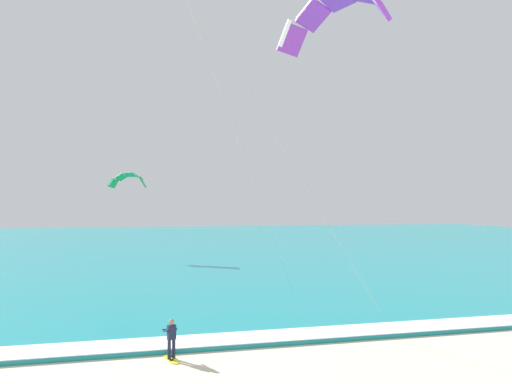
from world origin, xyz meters
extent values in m
cube|color=teal|center=(0.00, 73.50, 0.10)|extent=(200.00, 120.00, 0.20)
cube|color=white|center=(0.00, 14.50, 0.22)|extent=(200.00, 1.96, 0.04)
ellipsoid|color=yellow|center=(-3.95, 12.83, 0.03)|extent=(0.88, 1.47, 0.05)
cube|color=black|center=(-3.95, 13.06, 0.07)|extent=(0.17, 0.11, 0.04)
cube|color=black|center=(-3.95, 12.59, 0.07)|extent=(0.17, 0.11, 0.04)
cylinder|color=#191E38|center=(-4.05, 12.79, 0.42)|extent=(0.14, 0.14, 0.84)
cylinder|color=#191E38|center=(-3.86, 12.86, 0.42)|extent=(0.14, 0.14, 0.84)
cube|color=#191E38|center=(-3.95, 12.83, 1.14)|extent=(0.39, 0.30, 0.60)
sphere|color=#9E704C|center=(-3.95, 12.83, 1.58)|extent=(0.22, 0.22, 0.22)
cylinder|color=#191E38|center=(-4.18, 12.92, 1.19)|extent=(0.25, 0.51, 0.22)
cylinder|color=#191E38|center=(-3.84, 13.04, 1.19)|extent=(0.25, 0.51, 0.22)
cylinder|color=black|center=(-4.08, 13.19, 1.19)|extent=(0.53, 0.22, 0.04)
cube|color=#3F3F42|center=(-3.99, 12.94, 0.92)|extent=(0.14, 0.12, 0.10)
cube|color=purple|center=(6.22, 13.94, 16.72)|extent=(1.59, 1.96, 1.83)
cube|color=purple|center=(4.53, 18.70, 17.87)|extent=(1.97, 1.86, 1.44)
cube|color=white|center=(4.01, 18.46, 18.16)|extent=(0.84, 1.47, 0.96)
cube|color=purple|center=(3.54, 19.79, 16.72)|extent=(1.79, 1.27, 1.83)
cube|color=white|center=(3.02, 19.56, 17.01)|extent=(0.61, 1.02, 1.48)
cylinder|color=#B2B2B7|center=(1.20, 13.56, 8.96)|extent=(10.06, 0.77, 15.53)
cylinder|color=#B2B2B7|center=(-0.14, 16.49, 8.96)|extent=(7.39, 6.63, 15.53)
cube|color=green|center=(-6.07, 48.35, 9.27)|extent=(0.89, 1.29, 1.27)
cube|color=white|center=(-6.27, 48.04, 9.49)|extent=(0.65, 0.51, 1.00)
cube|color=green|center=(-6.66, 49.17, 10.02)|extent=(1.27, 1.42, 1.03)
cube|color=white|center=(-6.86, 48.87, 10.25)|extent=(0.93, 0.69, 0.66)
cube|color=green|center=(-7.60, 49.96, 10.29)|extent=(1.49, 1.42, 0.55)
cube|color=white|center=(-7.81, 49.66, 10.52)|extent=(1.03, 0.77, 0.16)
cube|color=green|center=(-8.69, 50.54, 10.02)|extent=(1.52, 1.28, 1.03)
cube|color=white|center=(-8.90, 50.23, 10.25)|extent=(0.93, 0.71, 0.66)
cube|color=green|center=(-9.68, 50.77, 9.27)|extent=(1.37, 1.02, 1.27)
cube|color=white|center=(-9.88, 50.46, 9.49)|extent=(0.69, 0.52, 1.00)
camera|label=1|loc=(-4.68, -6.35, 6.40)|focal=31.34mm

